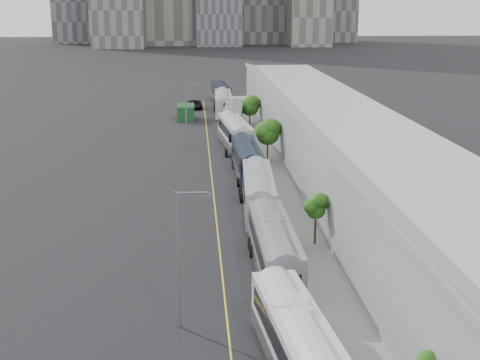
{
  "coord_description": "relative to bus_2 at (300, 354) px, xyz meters",
  "views": [
    {
      "loc": [
        -3.21,
        4.06,
        18.43
      ],
      "look_at": [
        0.75,
        62.2,
        3.0
      ],
      "focal_mm": 50.0,
      "sensor_mm": 36.0,
      "label": 1
    }
  ],
  "objects": [
    {
      "name": "sidewalk",
      "position": [
        7.22,
        21.38,
        -1.5
      ],
      "size": [
        10.0,
        170.0,
        0.12
      ],
      "primitive_type": "cube",
      "color": "gray",
      "rests_on": "ground"
    },
    {
      "name": "lane_line",
      "position": [
        -3.28,
        21.38,
        -1.55
      ],
      "size": [
        0.12,
        160.0,
        0.02
      ],
      "primitive_type": "cube",
      "color": "gold",
      "rests_on": "ground"
    },
    {
      "name": "depot",
      "position": [
        11.21,
        21.38,
        1.95
      ],
      "size": [
        12.45,
        160.4,
        7.2
      ],
      "color": "gray",
      "rests_on": "ground"
    },
    {
      "name": "bus_2",
      "position": [
        0.0,
        0.0,
        0.0
      ],
      "size": [
        3.77,
        12.84,
        3.7
      ],
      "rotation": [
        0.0,
        0.0,
        0.1
      ],
      "color": "silver",
      "rests_on": "ground"
    },
    {
      "name": "bus_3",
      "position": [
        0.36,
        14.07,
        0.02
      ],
      "size": [
        2.87,
        12.86,
        3.76
      ],
      "rotation": [
        0.0,
        0.0,
        0.0
      ],
      "color": "slate",
      "rests_on": "ground"
    },
    {
      "name": "bus_4",
      "position": [
        0.59,
        28.13,
        0.05
      ],
      "size": [
        3.34,
        13.18,
        3.82
      ],
      "rotation": [
        0.0,
        0.0,
        -0.05
      ],
      "color": "#9D9EA6",
      "rests_on": "ground"
    },
    {
      "name": "bus_5",
      "position": [
        0.63,
        41.76,
        -0.01
      ],
      "size": [
        2.81,
        12.62,
        3.68
      ],
      "rotation": [
        0.0,
        0.0,
        0.02
      ],
      "color": "#162032",
      "rests_on": "ground"
    },
    {
      "name": "bus_6",
      "position": [
        0.16,
        56.19,
        0.12
      ],
      "size": [
        4.01,
        13.84,
        3.99
      ],
      "rotation": [
        0.0,
        0.0,
        0.09
      ],
      "color": "silver",
      "rests_on": "ground"
    },
    {
      "name": "bus_7",
      "position": [
        0.65,
        68.4,
        0.08
      ],
      "size": [
        3.91,
        13.5,
        3.89
      ],
      "rotation": [
        0.0,
        0.0,
        -0.09
      ],
      "color": "slate",
      "rests_on": "ground"
    },
    {
      "name": "bus_8",
      "position": [
        -0.17,
        82.87,
        0.14
      ],
      "size": [
        3.17,
        13.81,
        4.02
      ],
      "rotation": [
        0.0,
        0.0,
        -0.03
      ],
      "color": "#BABBC5",
      "rests_on": "ground"
    },
    {
      "name": "bus_9",
      "position": [
        0.07,
        98.38,
        0.02
      ],
      "size": [
        3.48,
        12.95,
        3.74
      ],
      "rotation": [
        0.0,
        0.0,
        0.07
      ],
      "color": "black",
      "rests_on": "ground"
    },
    {
      "name": "tree_2",
      "position": [
        4.25,
        19.46,
        1.59
      ],
      "size": [
        1.54,
        1.54,
        3.96
      ],
      "color": "black",
      "rests_on": "ground"
    },
    {
      "name": "tree_3",
      "position": [
        3.61,
        48.25,
        2.34
      ],
      "size": [
        2.83,
        2.83,
        5.32
      ],
      "color": "black",
      "rests_on": "ground"
    },
    {
      "name": "tree_4",
      "position": [
        3.58,
        73.88,
        1.69
      ],
      "size": [
        2.89,
        2.89,
        4.7
      ],
      "color": "black",
      "rests_on": "ground"
    },
    {
      "name": "street_lamp_near",
      "position": [
        -5.92,
        6.34,
        3.27
      ],
      "size": [
        2.04,
        0.22,
        8.3
      ],
      "color": "#59595E",
      "rests_on": "ground"
    },
    {
      "name": "street_lamp_far",
      "position": [
        -5.97,
        57.03,
        3.35
      ],
      "size": [
        2.04,
        0.22,
        8.46
      ],
      "color": "#59595E",
      "rests_on": "ground"
    },
    {
      "name": "shipping_container",
      "position": [
        -6.45,
        79.13,
        -0.35
      ],
      "size": [
        2.75,
        5.43,
        2.41
      ],
      "primitive_type": "cube",
      "rotation": [
        0.0,
        0.0,
        0.0
      ],
      "color": "#123C1A",
      "rests_on": "ground"
    },
    {
      "name": "suv",
      "position": [
        -4.96,
        90.98,
        -0.82
      ],
      "size": [
        2.67,
        5.44,
        1.49
      ],
      "primitive_type": "imported",
      "rotation": [
        0.0,
        0.0,
        0.04
      ],
      "color": "black",
      "rests_on": "ground"
    }
  ]
}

